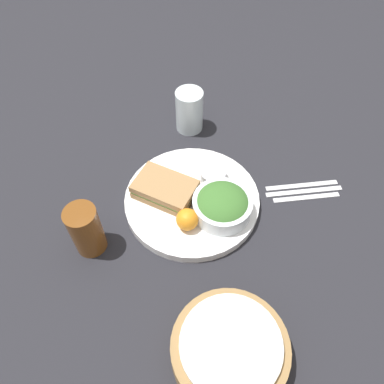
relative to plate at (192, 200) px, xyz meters
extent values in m
plane|color=#232328|center=(0.00, 0.00, -0.01)|extent=(4.00, 4.00, 0.00)
cylinder|color=white|center=(0.00, 0.00, 0.00)|extent=(0.31, 0.31, 0.02)
cube|color=#A37A4C|center=(0.06, 0.00, 0.02)|extent=(0.15, 0.12, 0.02)
cube|color=#6BB24C|center=(0.06, 0.00, 0.03)|extent=(0.15, 0.12, 0.01)
cube|color=#A37A4C|center=(0.06, 0.00, 0.04)|extent=(0.15, 0.12, 0.02)
cylinder|color=white|center=(-0.07, 0.03, 0.03)|extent=(0.13, 0.13, 0.04)
ellipsoid|color=#3D702D|center=(-0.07, 0.03, 0.04)|extent=(0.12, 0.12, 0.06)
cylinder|color=#B7B7BC|center=(-0.04, -0.06, 0.03)|extent=(0.06, 0.06, 0.03)
sphere|color=orange|center=(0.00, 0.08, 0.03)|extent=(0.05, 0.05, 0.05)
cylinder|color=brown|center=(0.20, 0.14, 0.05)|extent=(0.07, 0.07, 0.12)
cylinder|color=#997547|center=(-0.11, 0.32, 0.02)|extent=(0.20, 0.20, 0.06)
cylinder|color=white|center=(-0.11, 0.32, 0.06)|extent=(0.17, 0.17, 0.01)
cube|color=silver|center=(-0.25, -0.08, -0.01)|extent=(0.17, 0.06, 0.01)
cube|color=silver|center=(-0.26, -0.07, -0.01)|extent=(0.18, 0.06, 0.01)
cube|color=silver|center=(-0.26, -0.05, -0.01)|extent=(0.16, 0.05, 0.01)
cylinder|color=silver|center=(0.04, -0.25, 0.05)|extent=(0.07, 0.07, 0.11)
camera|label=1|loc=(-0.07, 0.50, 0.70)|focal=35.00mm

